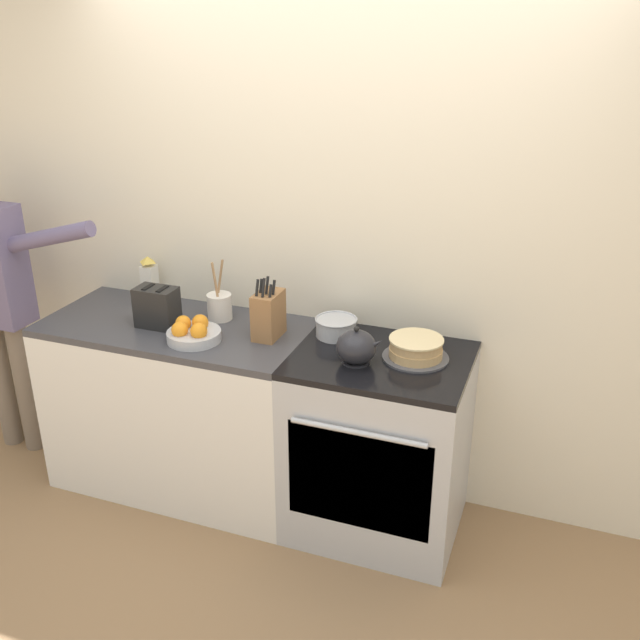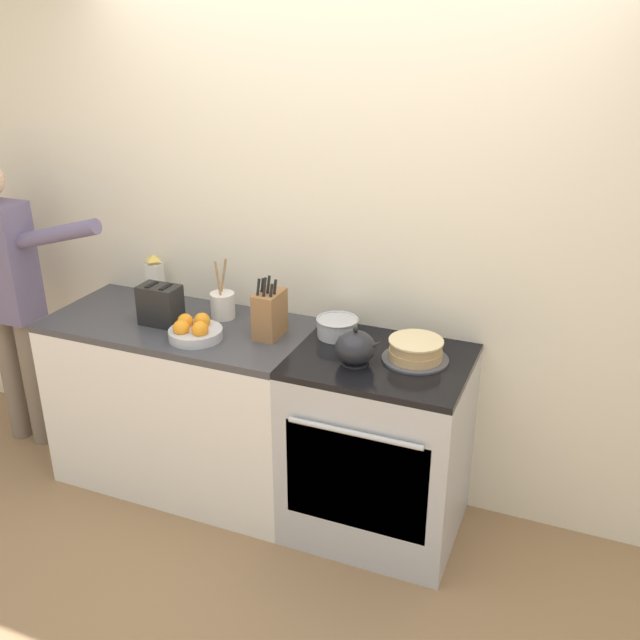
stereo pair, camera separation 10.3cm
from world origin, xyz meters
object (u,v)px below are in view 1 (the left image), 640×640
(knife_block, at_px, (268,314))
(utensil_crock, at_px, (220,306))
(layer_cake, at_px, (416,349))
(toaster, at_px, (157,307))
(fruit_bowl, at_px, (193,332))
(tea_kettle, at_px, (357,347))
(stove_range, at_px, (378,444))
(milk_carton, at_px, (150,280))
(mixing_bowl, at_px, (336,327))

(knife_block, relative_size, utensil_crock, 1.01)
(layer_cake, relative_size, toaster, 1.38)
(fruit_bowl, bearing_deg, tea_kettle, 3.27)
(layer_cake, bearing_deg, toaster, -176.18)
(utensil_crock, distance_m, toaster, 0.30)
(stove_range, relative_size, milk_carton, 3.70)
(stove_range, distance_m, mixing_bowl, 0.58)
(toaster, height_order, milk_carton, milk_carton)
(utensil_crock, height_order, toaster, utensil_crock)
(layer_cake, bearing_deg, stove_range, -163.62)
(stove_range, bearing_deg, toaster, -177.86)
(mixing_bowl, height_order, fruit_bowl, fruit_bowl)
(fruit_bowl, bearing_deg, layer_cake, 9.72)
(mixing_bowl, xyz_separation_m, utensil_crock, (-0.61, -0.01, 0.02))
(tea_kettle, distance_m, utensil_crock, 0.81)
(fruit_bowl, bearing_deg, knife_block, 27.52)
(layer_cake, relative_size, milk_carton, 1.20)
(tea_kettle, distance_m, toaster, 1.02)
(layer_cake, bearing_deg, milk_carton, 172.62)
(tea_kettle, relative_size, utensil_crock, 0.71)
(toaster, relative_size, milk_carton, 0.87)
(mixing_bowl, xyz_separation_m, fruit_bowl, (-0.60, -0.28, -0.01))
(knife_block, bearing_deg, toaster, -172.53)
(fruit_bowl, bearing_deg, toaster, 159.71)
(mixing_bowl, relative_size, toaster, 0.94)
(tea_kettle, xyz_separation_m, toaster, (-1.02, 0.05, 0.02))
(milk_carton, bearing_deg, tea_kettle, -14.46)
(tea_kettle, distance_m, knife_block, 0.48)
(mixing_bowl, bearing_deg, tea_kettle, -53.30)
(layer_cake, bearing_deg, tea_kettle, -150.96)
(mixing_bowl, distance_m, fruit_bowl, 0.67)
(mixing_bowl, bearing_deg, fruit_bowl, -155.29)
(tea_kettle, distance_m, fruit_bowl, 0.78)
(mixing_bowl, height_order, knife_block, knife_block)
(fruit_bowl, bearing_deg, milk_carton, 141.51)
(knife_block, height_order, fruit_bowl, knife_block)
(mixing_bowl, bearing_deg, toaster, -167.44)
(toaster, bearing_deg, utensil_crock, 36.97)
(mixing_bowl, xyz_separation_m, milk_carton, (-1.06, 0.08, 0.07))
(tea_kettle, distance_m, mixing_bowl, 0.29)
(mixing_bowl, relative_size, milk_carton, 0.82)
(stove_range, distance_m, utensil_crock, 1.02)
(tea_kettle, height_order, mixing_bowl, tea_kettle)
(stove_range, relative_size, tea_kettle, 4.25)
(mixing_bowl, xyz_separation_m, knife_block, (-0.29, -0.12, 0.07))
(stove_range, xyz_separation_m, fruit_bowl, (-0.87, -0.13, 0.49))
(mixing_bowl, bearing_deg, stove_range, -29.29)
(layer_cake, relative_size, fruit_bowl, 1.17)
(stove_range, height_order, toaster, toaster)
(knife_block, height_order, milk_carton, knife_block)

